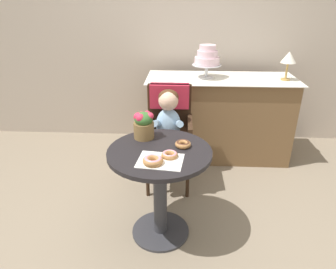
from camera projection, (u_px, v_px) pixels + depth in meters
ground_plane at (161, 231)px, 2.34m from camera, size 8.00×8.00×0.00m
back_wall at (171, 27)px, 3.44m from camera, size 4.80×0.10×2.70m
cafe_table at (160, 177)px, 2.12m from camera, size 0.72×0.72×0.72m
wicker_chair at (169, 120)px, 2.74m from camera, size 0.42×0.45×0.95m
seated_child at (168, 123)px, 2.58m from camera, size 0.27×0.32×0.73m
paper_napkin at (160, 161)px, 1.90m from camera, size 0.31×0.25×0.00m
donut_front at (153, 160)px, 1.86m from camera, size 0.13×0.13×0.05m
donut_mid at (183, 144)px, 2.07m from camera, size 0.11×0.11×0.04m
donut_side at (170, 155)px, 1.94m from camera, size 0.11×0.11×0.03m
flower_vase at (144, 124)px, 2.17m from camera, size 0.15×0.15×0.20m
display_counter at (218, 118)px, 3.30m from camera, size 1.56×0.62×0.90m
tiered_cake_stand at (207, 58)px, 3.03m from camera, size 0.30×0.30×0.33m
table_lamp at (289, 58)px, 2.94m from camera, size 0.15×0.15×0.28m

